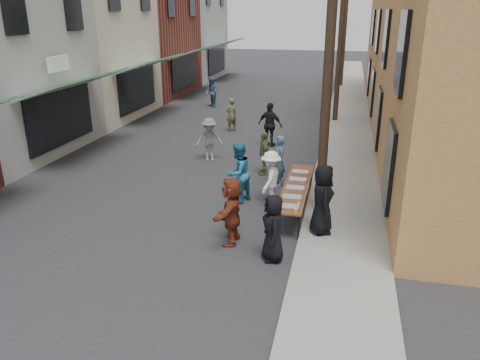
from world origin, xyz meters
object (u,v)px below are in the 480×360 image
at_px(utility_pole_mid, 341,31).
at_px(utility_pole_far, 345,24).
at_px(guest_front_a, 273,228).
at_px(utility_pole_near, 329,52).
at_px(catering_tray_sausage, 289,207).
at_px(guest_front_c, 238,173).
at_px(serving_table, 296,187).
at_px(server, 322,199).

relative_size(utility_pole_mid, utility_pole_far, 1.00).
relative_size(utility_pole_far, guest_front_a, 5.58).
relative_size(utility_pole_near, catering_tray_sausage, 18.00).
distance_m(utility_pole_near, guest_front_a, 4.72).
bearing_deg(utility_pole_near, utility_pole_far, 90.00).
relative_size(utility_pole_far, guest_front_c, 4.85).
xyz_separation_m(utility_pole_near, utility_pole_mid, (0.00, 12.00, 0.00)).
relative_size(utility_pole_far, serving_table, 2.25).
xyz_separation_m(guest_front_a, guest_front_c, (-1.57, 3.21, 0.12)).
relative_size(utility_pole_near, utility_pole_far, 1.00).
distance_m(utility_pole_far, server, 25.53).
xyz_separation_m(utility_pole_near, utility_pole_far, (0.00, 24.00, 0.00)).
bearing_deg(utility_pole_far, guest_front_c, -95.97).
bearing_deg(serving_table, server, -60.89).
xyz_separation_m(utility_pole_mid, utility_pole_far, (0.00, 12.00, 0.00)).
distance_m(utility_pole_mid, utility_pole_far, 12.00).
height_order(utility_pole_near, catering_tray_sausage, utility_pole_near).
bearing_deg(utility_pole_mid, guest_front_a, -93.48).
height_order(utility_pole_near, guest_front_a, utility_pole_near).
height_order(catering_tray_sausage, server, server).
relative_size(utility_pole_mid, guest_front_c, 4.85).
bearing_deg(guest_front_c, utility_pole_mid, -167.22).
xyz_separation_m(serving_table, guest_front_a, (-0.20, -2.96, 0.09)).
height_order(utility_pole_near, utility_pole_far, same).
bearing_deg(guest_front_a, guest_front_c, -173.30).
height_order(utility_pole_near, server, utility_pole_near).
distance_m(catering_tray_sausage, guest_front_c, 2.60).
distance_m(utility_pole_near, utility_pole_far, 24.00).
bearing_deg(serving_table, utility_pole_near, -13.41).
relative_size(serving_table, guest_front_a, 2.48).
distance_m(utility_pole_far, serving_table, 24.14).
distance_m(guest_front_c, server, 3.10).
bearing_deg(serving_table, catering_tray_sausage, -90.00).
xyz_separation_m(catering_tray_sausage, guest_front_a, (-0.20, -1.31, 0.02)).
height_order(utility_pole_mid, utility_pole_far, same).
height_order(guest_front_a, guest_front_c, guest_front_c).
bearing_deg(server, utility_pole_far, -14.03).
distance_m(utility_pole_far, guest_front_c, 23.98).
height_order(serving_table, catering_tray_sausage, catering_tray_sausage).
bearing_deg(utility_pole_near, guest_front_a, -107.87).
bearing_deg(catering_tray_sausage, utility_pole_far, 88.43).
relative_size(guest_front_a, guest_front_c, 0.87).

